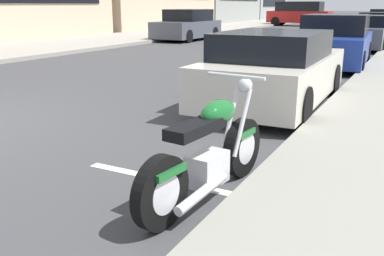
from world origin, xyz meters
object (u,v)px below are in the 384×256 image
object	(u,v)px
parked_car_at_intersection	(335,42)
car_opposite_curb	(187,26)
parked_car_second_in_row	(378,27)
parked_car_behind_motorcycle	(384,23)
crossing_truck	(299,13)
parked_car_near_corner	(275,70)
parked_motorcycle	(209,155)
parked_car_far_down_curb	(367,33)

from	to	relation	value
parked_car_at_intersection	car_opposite_curb	size ratio (longest dim) A/B	1.04
parked_car_second_in_row	car_opposite_curb	distance (m)	9.71
parked_car_behind_motorcycle	crossing_truck	size ratio (longest dim) A/B	0.88
parked_car_near_corner	crossing_truck	size ratio (longest dim) A/B	0.78
parked_car_second_in_row	crossing_truck	size ratio (longest dim) A/B	0.80
parked_car_behind_motorcycle	parked_motorcycle	bearing A→B (deg)	178.07
parked_car_behind_motorcycle	parked_car_at_intersection	bearing A→B (deg)	176.48
parked_car_at_intersection	parked_car_second_in_row	size ratio (longest dim) A/B	1.07
parked_car_at_intersection	car_opposite_curb	xyz separation A→B (m)	(6.47, 8.43, 0.03)
car_opposite_curb	parked_car_far_down_curb	bearing A→B (deg)	86.37
parked_car_second_in_row	parked_car_behind_motorcycle	size ratio (longest dim) A/B	0.91
parked_car_at_intersection	parked_car_far_down_curb	world-z (taller)	parked_car_at_intersection
crossing_truck	parked_car_at_intersection	bearing A→B (deg)	108.06
parked_car_at_intersection	crossing_truck	distance (m)	25.36
parked_car_far_down_curb	car_opposite_curb	bearing A→B (deg)	88.60
parked_car_behind_motorcycle	car_opposite_curb	bearing A→B (deg)	134.87
parked_motorcycle	parked_car_at_intersection	xyz separation A→B (m)	(9.92, 0.65, 0.27)
crossing_truck	parked_motorcycle	bearing A→B (deg)	104.45
parked_car_near_corner	parked_car_at_intersection	bearing A→B (deg)	-0.99
parked_car_near_corner	parked_car_at_intersection	world-z (taller)	parked_car_at_intersection
parked_car_at_intersection	parked_car_second_in_row	distance (m)	10.90
parked_car_far_down_curb	crossing_truck	bearing A→B (deg)	25.20
parked_motorcycle	crossing_truck	bearing A→B (deg)	19.72
parked_car_at_intersection	parked_car_far_down_curb	xyz separation A→B (m)	(5.79, -0.26, -0.05)
parked_motorcycle	parked_car_second_in_row	distance (m)	20.82
parked_car_near_corner	car_opposite_curb	size ratio (longest dim) A/B	0.94
parked_car_near_corner	parked_car_at_intersection	size ratio (longest dim) A/B	0.90
parked_car_at_intersection	parked_car_second_in_row	bearing A→B (deg)	-4.32
parked_car_far_down_curb	parked_car_behind_motorcycle	bearing A→B (deg)	3.97
parked_motorcycle	parked_car_behind_motorcycle	distance (m)	25.89
parked_motorcycle	parked_car_at_intersection	bearing A→B (deg)	10.48
parked_car_near_corner	car_opposite_curb	distance (m)	14.93
parked_motorcycle	parked_car_near_corner	size ratio (longest dim) A/B	0.49
parked_car_behind_motorcycle	parked_car_near_corner	bearing A→B (deg)	176.58
parked_car_far_down_curb	parked_car_second_in_row	distance (m)	5.11
parked_car_near_corner	parked_car_second_in_row	bearing A→B (deg)	-1.70
parked_car_far_down_curb	crossing_truck	size ratio (longest dim) A/B	0.82
car_opposite_curb	parked_car_second_in_row	bearing A→B (deg)	117.96
crossing_truck	car_opposite_curb	distance (m)	17.87
parked_car_behind_motorcycle	car_opposite_curb	xyz separation A→B (m)	(-9.49, 8.55, 0.02)
parked_car_near_corner	parked_car_at_intersection	distance (m)	5.85
parked_car_far_down_curb	parked_car_second_in_row	size ratio (longest dim) A/B	1.02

